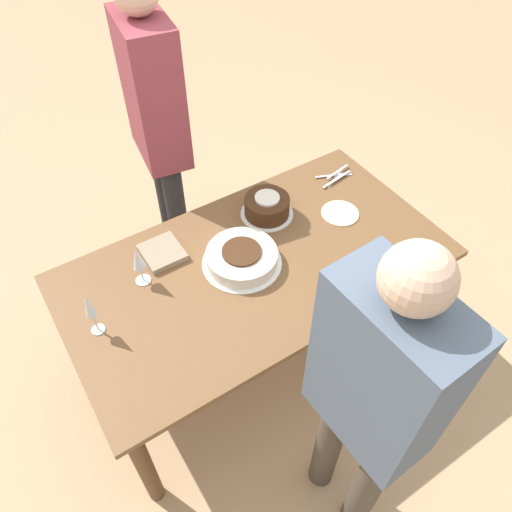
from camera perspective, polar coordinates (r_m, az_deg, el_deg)
name	(u,v)px	position (r m, az deg, el deg)	size (l,w,h in m)	color
ground_plane	(256,349)	(2.84, 0.00, -10.61)	(12.00, 12.00, 0.00)	tan
dining_table	(256,277)	(2.32, 0.00, -2.40)	(1.74, 0.94, 0.73)	brown
cake_center_white	(242,258)	(2.23, -1.63, -0.19)	(0.36, 0.36, 0.08)	white
cake_front_chocolate	(267,206)	(2.44, 1.26, 5.69)	(0.26, 0.26, 0.11)	white
wine_glass_near	(89,307)	(2.01, -18.55, -5.57)	(0.06, 0.06, 0.23)	silver
wine_glass_far	(138,259)	(2.14, -13.34, -0.37)	(0.07, 0.07, 0.21)	silver
dessert_plate_left	(340,213)	(2.51, 9.58, 4.85)	(0.19, 0.19, 0.01)	beige
fork_pile	(335,176)	(2.72, 9.06, 8.97)	(0.23, 0.11, 0.02)	silver
napkin_stack	(162,252)	(2.31, -10.65, 0.40)	(0.18, 0.19, 0.03)	gray
person_cutting	(157,117)	(2.62, -11.28, 15.29)	(0.28, 0.43, 1.73)	#232328
person_watching	(374,394)	(1.64, 13.31, -15.10)	(0.24, 0.41, 1.65)	#4C4238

